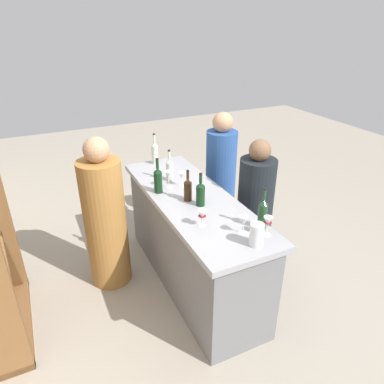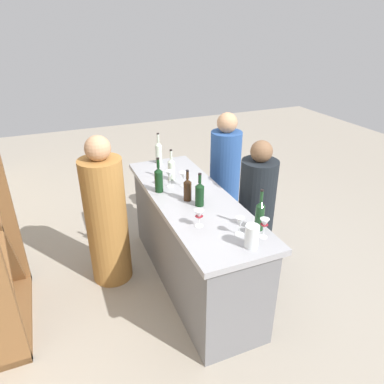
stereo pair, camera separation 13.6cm
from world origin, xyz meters
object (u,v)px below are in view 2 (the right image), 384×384
wine_glass_near_left (264,224)px  person_right_guest (106,218)px  water_pitcher (252,236)px  wine_bottle_second_left_dark_green (199,194)px  wine_glass_near_center (240,223)px  wine_bottle_center_amber_brown (188,189)px  wine_bottle_leftmost_olive_green (260,215)px  wine_bottle_rightmost_clear_pale (171,169)px  wine_glass_near_right (183,176)px  wine_glass_far_left (170,175)px  person_left_guest (255,216)px  wine_glass_far_center (199,215)px  wine_bottle_far_right_clear_pale (159,152)px  person_center_guest (225,179)px  wine_bottle_second_right_dark_green (159,179)px

wine_glass_near_left → person_right_guest: 1.56m
water_pitcher → wine_bottle_second_left_dark_green: bearing=7.8°
wine_glass_near_center → person_right_guest: bearing=37.3°
wine_bottle_center_amber_brown → water_pitcher: wine_bottle_center_amber_brown is taller
wine_bottle_leftmost_olive_green → water_pitcher: bearing=135.6°
wine_glass_near_center → wine_bottle_rightmost_clear_pale: bearing=6.8°
wine_bottle_rightmost_clear_pale → wine_bottle_center_amber_brown: bearing=178.0°
wine_glass_near_right → wine_glass_far_left: bearing=75.0°
wine_glass_near_center → person_left_guest: person_left_guest is taller
wine_bottle_rightmost_clear_pale → wine_glass_far_center: size_ratio=2.26×
wine_bottle_rightmost_clear_pale → wine_glass_far_center: (-0.90, 0.10, -0.03)m
wine_bottle_rightmost_clear_pale → person_right_guest: 0.79m
wine_bottle_center_amber_brown → wine_glass_near_center: size_ratio=1.99×
wine_bottle_leftmost_olive_green → wine_glass_far_left: 1.04m
wine_bottle_center_amber_brown → person_left_guest: bearing=-94.3°
wine_glass_near_left → wine_glass_near_right: bearing=11.9°
wine_bottle_far_right_clear_pale → person_center_guest: 0.87m
wine_bottle_far_right_clear_pale → wine_glass_near_center: bearing=-176.2°
person_center_guest → person_right_guest: 1.52m
wine_glass_far_center → wine_glass_near_center: bearing=-134.3°
wine_glass_near_right → water_pitcher: (-1.11, -0.08, -0.01)m
wine_bottle_leftmost_olive_green → wine_glass_far_center: size_ratio=2.41×
wine_glass_near_left → wine_glass_far_center: bearing=49.1°
wine_glass_far_left → wine_glass_near_left: bearing=-162.2°
wine_bottle_second_left_dark_green → water_pitcher: bearing=-172.2°
person_center_guest → person_left_guest: bearing=74.1°
wine_bottle_center_amber_brown → wine_bottle_far_right_clear_pale: wine_bottle_far_right_clear_pale is taller
wine_bottle_leftmost_olive_green → wine_glass_far_center: 0.46m
wine_bottle_far_right_clear_pale → wine_glass_near_left: bearing=-171.6°
water_pitcher → wine_bottle_center_amber_brown: bearing=10.2°
wine_bottle_rightmost_clear_pale → wine_glass_far_left: size_ratio=1.94×
wine_bottle_second_right_dark_green → wine_glass_near_center: 0.98m
person_right_guest → wine_glass_near_center: bearing=-70.8°
wine_glass_far_center → wine_glass_far_left: bearing=-2.1°
wine_glass_far_center → water_pitcher: (-0.39, -0.23, -0.01)m
wine_glass_near_center → wine_glass_near_right: bearing=4.6°
wine_bottle_far_right_clear_pale → water_pitcher: (-1.78, -0.11, -0.04)m
wine_glass_near_left → wine_bottle_rightmost_clear_pale: bearing=12.8°
person_left_guest → person_right_guest: bearing=-23.4°
wine_glass_near_left → person_center_guest: person_center_guest is taller
wine_glass_near_left → wine_glass_far_left: (1.08, 0.35, 0.01)m
wine_bottle_leftmost_olive_green → wine_glass_near_right: (0.94, 0.25, -0.03)m
person_left_guest → wine_bottle_second_left_dark_green: bearing=2.3°
wine_bottle_far_right_clear_pale → water_pitcher: 1.79m
wine_bottle_leftmost_olive_green → wine_bottle_second_right_dark_green: bearing=28.6°
wine_glass_far_center → wine_bottle_second_left_dark_green: bearing=-23.8°
wine_bottle_leftmost_olive_green → wine_glass_near_left: (-0.11, 0.03, -0.02)m
wine_glass_far_left → wine_glass_near_right: bearing=-105.0°
wine_glass_far_left → wine_glass_far_center: size_ratio=1.17×
wine_bottle_second_left_dark_green → wine_bottle_second_right_dark_green: 0.46m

